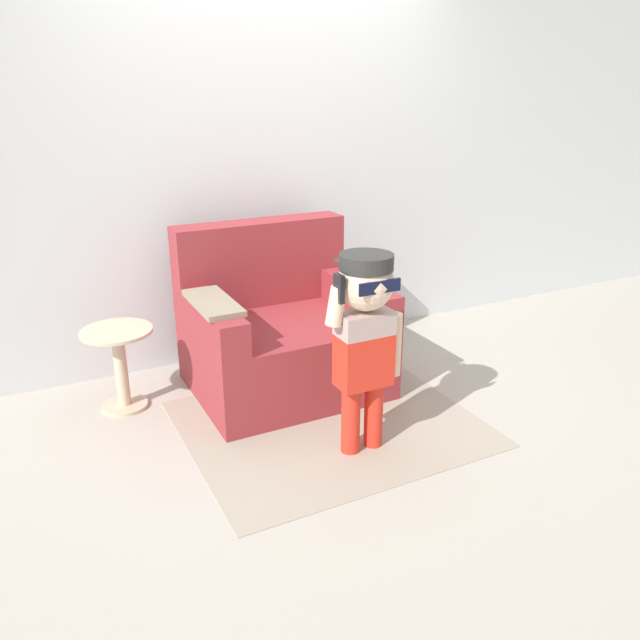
{
  "coord_description": "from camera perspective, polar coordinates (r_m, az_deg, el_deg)",
  "views": [
    {
      "loc": [
        -1.57,
        -3.02,
        1.74
      ],
      "look_at": [
        -0.16,
        -0.25,
        0.57
      ],
      "focal_mm": 35.0,
      "sensor_mm": 36.0,
      "label": 1
    }
  ],
  "objects": [
    {
      "name": "side_table",
      "position": [
        3.68,
        -17.82,
        -3.59
      ],
      "size": [
        0.39,
        0.39,
        0.48
      ],
      "color": "beige",
      "rests_on": "ground_plane"
    },
    {
      "name": "ground_plane",
      "position": [
        3.82,
        0.42,
        -6.45
      ],
      "size": [
        10.0,
        10.0,
        0.0
      ],
      "primitive_type": "plane",
      "color": "#ADA89E"
    },
    {
      "name": "armchair",
      "position": [
        3.77,
        -3.66,
        -1.14
      ],
      "size": [
        1.09,
        0.91,
        0.97
      ],
      "color": "maroon",
      "rests_on": "ground_plane"
    },
    {
      "name": "rug",
      "position": [
        3.47,
        0.87,
        -9.4
      ],
      "size": [
        1.53,
        1.31,
        0.01
      ],
      "color": "#9E9384",
      "rests_on": "ground_plane"
    },
    {
      "name": "wall_back",
      "position": [
        4.17,
        -4.87,
        14.52
      ],
      "size": [
        10.0,
        0.05,
        2.6
      ],
      "color": "silver",
      "rests_on": "ground_plane"
    },
    {
      "name": "person_child",
      "position": [
        2.96,
        4.14,
        -0.34
      ],
      "size": [
        0.42,
        0.31,
        1.02
      ],
      "color": "red",
      "rests_on": "ground_plane"
    }
  ]
}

